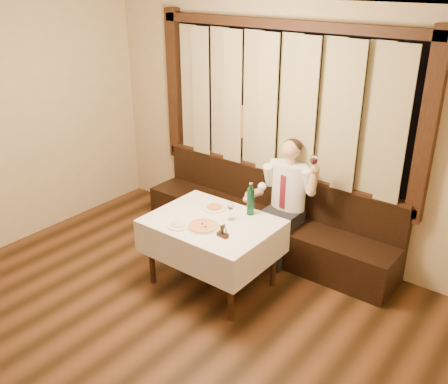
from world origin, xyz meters
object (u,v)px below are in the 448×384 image
Objects in this scene: cruet_caddy at (223,232)px; seated_man at (286,192)px; banquette at (266,222)px; dining_table at (212,230)px; pasta_cream at (179,223)px; pasta_red at (214,206)px; pizza at (203,226)px; green_bottle at (251,201)px.

cruet_caddy is 1.13m from seated_man.
banquette reaches higher than dining_table.
banquette is at bearing 81.98° from pasta_cream.
seated_man reaches higher than banquette.
pasta_red is at bearing 141.32° from cruet_caddy.
banquette reaches higher than pizza.
pasta_cream is 1.32m from seated_man.
pasta_cream reaches higher than pizza.
pasta_red is 1.08× the size of pasta_cream.
dining_table is 10.44× the size of cruet_caddy.
seated_man reaches higher than pasta_cream.
banquette is at bearing 108.49° from cruet_caddy.
banquette is 13.42× the size of pasta_cream.
pasta_red is 2.11× the size of cruet_caddy.
green_bottle reaches higher than cruet_caddy.
green_bottle is at bearing 69.16° from pizza.
pasta_cream is 0.68× the size of green_bottle.
banquette is 0.92m from green_bottle.
pasta_red reaches higher than pizza.
dining_table is 0.99m from seated_man.
cruet_caddy is (0.47, 0.10, 0.01)m from pasta_cream.
cruet_caddy is 0.09× the size of seated_man.
seated_man is (0.30, -0.09, 0.51)m from banquette.
pasta_red is at bearing 86.16° from pasta_cream.
pizza is 0.89× the size of green_bottle.
green_bottle reaches higher than pizza.
cruet_caddy reaches higher than pasta_red.
seated_man is at bearing 94.77° from cruet_caddy.
green_bottle is at bearing 18.65° from pasta_red.
green_bottle is 0.56m from cruet_caddy.
seated_man reaches higher than pizza.
pizza is 1.31× the size of pasta_cream.
green_bottle reaches higher than dining_table.
pasta_red is (-0.15, -0.80, 0.48)m from banquette.
pasta_cream is 0.17× the size of seated_man.
pizza is 0.22× the size of seated_man.
banquette is 26.30× the size of cruet_caddy.
banquette reaches higher than pasta_red.
seated_man is (0.27, 1.10, 0.05)m from pizza.
green_bottle is (0.20, 0.52, 0.14)m from pizza.
banquette is 1.28m from pizza.
cruet_caddy reaches higher than dining_table.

